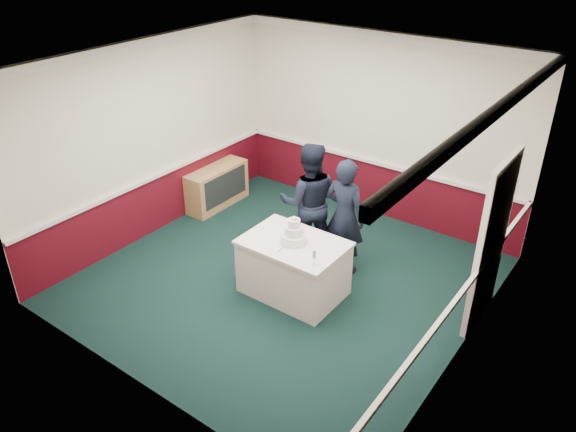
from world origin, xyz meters
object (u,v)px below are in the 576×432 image
Objects in this scene: cake_table at (294,267)px; person_man at (309,202)px; sideboard at (217,187)px; champagne_flute at (314,255)px; person_woman at (345,216)px; wedding_cake at (294,235)px; cake_knife at (283,248)px.

cake_table is 0.74× the size of person_man.
sideboard is 0.68× the size of person_man.
person_man reaches higher than sideboard.
person_woman is (-0.27, 1.16, -0.08)m from champagne_flute.
champagne_flute is at bearing 104.07° from person_woman.
person_man is 1.05× the size of person_woman.
wedding_cake is 0.57m from champagne_flute.
champagne_flute is 1.46m from person_man.
cake_knife reaches higher than cake_table.
person_man reaches higher than wedding_cake.
champagne_flute reaches higher than sideboard.
wedding_cake is at bearing 75.92° from cake_knife.
person_man is (2.17, -0.40, 0.54)m from sideboard.
person_woman is at bearing -8.30° from sideboard.
person_man is (-0.37, 0.89, 0.49)m from cake_table.
wedding_cake is 1.78× the size of champagne_flute.
person_woman is at bearing 75.54° from wedding_cake.
champagne_flute is at bearing -27.24° from sideboard.
person_man is (-0.37, 0.89, -0.01)m from wedding_cake.
wedding_cake is (2.55, -1.29, 0.55)m from sideboard.
champagne_flute is (0.53, -0.08, 0.14)m from cake_knife.
person_woman is at bearing 103.17° from champagne_flute.
sideboard is 2.96m from cake_knife.
cake_table reaches higher than sideboard.
person_man is at bearing 126.86° from champagne_flute.
cake_knife is 1.14m from person_man.
cake_knife is at bearing -30.61° from sideboard.
cake_table is at bearing 75.92° from cake_knife.
cake_table is 6.00× the size of cake_knife.
person_woman reaches higher than cake_table.
sideboard is 5.45× the size of cake_knife.
champagne_flute is 1.20m from person_woman.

